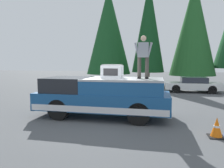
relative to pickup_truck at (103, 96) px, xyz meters
name	(u,v)px	position (x,y,z in m)	size (l,w,h in m)	color
ground_plane	(106,118)	(-0.24, -0.21, -0.87)	(90.00, 90.00, 0.00)	#4C4F51
pickup_truck	(103,96)	(0.00, 0.00, 0.00)	(2.01, 5.54, 1.65)	navy
compressor_unit	(112,71)	(0.03, -0.41, 1.05)	(0.65, 0.84, 0.56)	silver
person_on_truck_bed	(143,56)	(-0.04, -1.67, 1.68)	(0.29, 0.72, 1.69)	#423D38
parked_car_white	(193,85)	(8.64, -4.91, -0.29)	(1.64, 4.10, 1.16)	white
traffic_cone	(217,128)	(-1.63, -4.04, -0.58)	(0.47, 0.47, 0.62)	black
conifer_left	(194,27)	(13.50, -5.54, 4.79)	(4.38, 4.38, 10.33)	#4C3826
conifer_center_left	(149,26)	(13.14, -1.25, 5.00)	(3.22, 3.22, 10.44)	#4C3826
conifer_center_right	(109,31)	(14.14, 3.08, 4.85)	(4.79, 4.79, 10.42)	#4C3826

